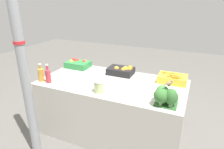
# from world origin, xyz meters

# --- Properties ---
(ground_plane) EXTENTS (10.00, 10.00, 0.00)m
(ground_plane) POSITION_xyz_m (0.00, 0.00, 0.00)
(ground_plane) COLOR #605E59
(market_table) EXTENTS (1.84, 0.94, 0.74)m
(market_table) POSITION_xyz_m (0.00, 0.00, 0.37)
(market_table) COLOR #B7B2A8
(market_table) RESTS_ON ground_plane
(support_pole) EXTENTS (0.11, 0.11, 2.51)m
(support_pole) POSITION_xyz_m (-0.63, -0.78, 1.26)
(support_pole) COLOR gray
(support_pole) RESTS_ON ground_plane
(apple_crate) EXTENTS (0.35, 0.25, 0.13)m
(apple_crate) POSITION_xyz_m (-0.71, 0.31, 0.80)
(apple_crate) COLOR #2D8442
(apple_crate) RESTS_ON market_table
(orange_crate) EXTENTS (0.35, 0.25, 0.13)m
(orange_crate) POSITION_xyz_m (0.02, 0.30, 0.80)
(orange_crate) COLOR black
(orange_crate) RESTS_ON market_table
(carrot_crate) EXTENTS (0.35, 0.25, 0.13)m
(carrot_crate) POSITION_xyz_m (0.71, 0.30, 0.79)
(carrot_crate) COLOR gold
(carrot_crate) RESTS_ON market_table
(broccoli_pile) EXTENTS (0.23, 0.22, 0.20)m
(broccoli_pile) POSITION_xyz_m (0.73, -0.32, 0.85)
(broccoli_pile) COLOR #2D602D
(broccoli_pile) RESTS_ON market_table
(juice_bottle_amber) EXTENTS (0.07, 0.07, 0.23)m
(juice_bottle_amber) POSITION_xyz_m (-0.84, -0.34, 0.84)
(juice_bottle_amber) COLOR gold
(juice_bottle_amber) RESTS_ON market_table
(juice_bottle_ruby) EXTENTS (0.07, 0.07, 0.24)m
(juice_bottle_ruby) POSITION_xyz_m (-0.73, -0.34, 0.84)
(juice_bottle_ruby) COLOR #B2333D
(juice_bottle_ruby) RESTS_ON market_table
(pickle_jar) EXTENTS (0.12, 0.12, 0.14)m
(pickle_jar) POSITION_xyz_m (-0.02, -0.33, 0.81)
(pickle_jar) COLOR #B2C684
(pickle_jar) RESTS_ON market_table
(sparrow_bird) EXTENTS (0.07, 0.13, 0.05)m
(sparrow_bird) POSITION_xyz_m (0.74, -0.29, 0.97)
(sparrow_bird) COLOR #4C3D2D
(sparrow_bird) RESTS_ON broccoli_pile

